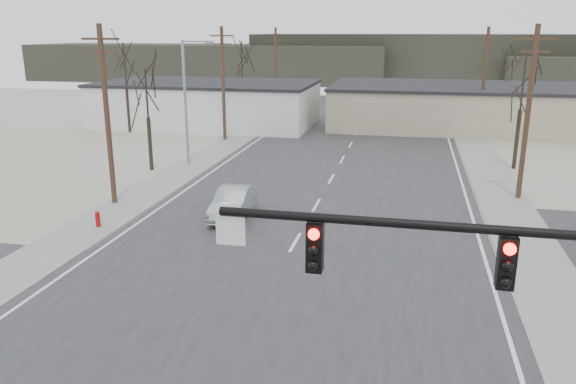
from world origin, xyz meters
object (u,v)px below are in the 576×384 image
Objects in this scene: sedan_crossing at (233,202)px; car_far_a at (356,119)px; traffic_signal_mast at (565,315)px; fire_hydrant at (98,219)px; car_far_b at (375,96)px.

sedan_crossing is 1.01× the size of car_far_a.
traffic_signal_mast is at bearing -58.52° from sedan_crossing.
car_far_a is at bearing 74.48° from fire_hydrant.
car_far_a reaches higher than fire_hydrant.
fire_hydrant is 0.20× the size of car_far_b.
car_far_a is (3.43, 31.55, -0.10)m from sedan_crossing.
car_far_a is at bearing -94.25° from car_far_b.
fire_hydrant is at bearing -103.17° from car_far_b.
traffic_signal_mast is 21.32m from sedan_crossing.
sedan_crossing reaches higher than fire_hydrant.
traffic_signal_mast is 2.08× the size of car_far_b.
sedan_crossing is (6.19, 3.06, 0.37)m from fire_hydrant.
traffic_signal_mast is 1.91× the size of sedan_crossing.
car_far_b is at bearing 79.92° from fire_hydrant.
sedan_crossing is 1.09× the size of car_far_b.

